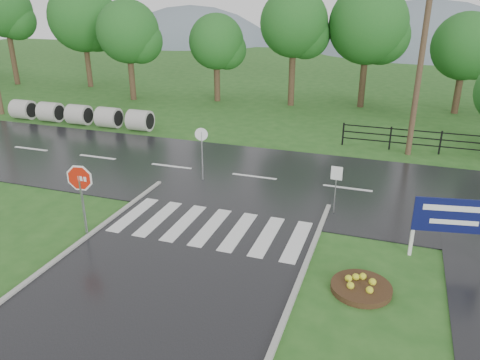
% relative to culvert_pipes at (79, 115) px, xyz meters
% --- Properties ---
extents(ground, '(120.00, 120.00, 0.00)m').
position_rel_culvert_pipes_xyz_m(ground, '(12.71, -15.00, -0.60)').
color(ground, '#27591D').
rests_on(ground, ground).
extents(main_road, '(90.00, 8.00, 0.04)m').
position_rel_culvert_pipes_xyz_m(main_road, '(12.71, -5.00, -0.60)').
color(main_road, black).
rests_on(main_road, ground).
extents(crosswalk, '(6.50, 2.80, 0.02)m').
position_rel_culvert_pipes_xyz_m(crosswalk, '(12.71, -10.00, -0.54)').
color(crosswalk, silver).
rests_on(crosswalk, ground).
extents(fence_west, '(9.58, 0.08, 1.20)m').
position_rel_culvert_pipes_xyz_m(fence_west, '(20.46, 1.00, 0.12)').
color(fence_west, black).
rests_on(fence_west, ground).
extents(hills, '(102.00, 48.00, 48.00)m').
position_rel_culvert_pipes_xyz_m(hills, '(16.20, 50.00, -16.14)').
color(hills, slate).
rests_on(hills, ground).
extents(treeline, '(83.20, 5.20, 10.00)m').
position_rel_culvert_pipes_xyz_m(treeline, '(13.71, 9.00, -0.60)').
color(treeline, '#1A551C').
rests_on(treeline, ground).
extents(culvert_pipes, '(9.70, 1.20, 1.20)m').
position_rel_culvert_pipes_xyz_m(culvert_pipes, '(0.00, 0.00, 0.00)').
color(culvert_pipes, '#9E9B93').
rests_on(culvert_pipes, ground).
extents(stop_sign, '(1.16, 0.20, 2.64)m').
position_rel_culvert_pipes_xyz_m(stop_sign, '(9.02, -11.79, 1.24)').
color(stop_sign, '#939399').
rests_on(stop_sign, ground).
extents(estate_billboard, '(2.30, 0.47, 2.03)m').
position_rel_culvert_pipes_xyz_m(estate_billboard, '(20.21, -9.61, 0.80)').
color(estate_billboard, silver).
rests_on(estate_billboard, ground).
extents(flower_bed, '(1.64, 1.64, 0.33)m').
position_rel_culvert_pipes_xyz_m(flower_bed, '(17.92, -12.00, -0.48)').
color(flower_bed, '#332111').
rests_on(flower_bed, ground).
extents(reg_sign_small, '(0.41, 0.06, 1.83)m').
position_rel_culvert_pipes_xyz_m(reg_sign_small, '(16.51, -7.47, 0.72)').
color(reg_sign_small, '#939399').
rests_on(reg_sign_small, ground).
extents(reg_sign_round, '(0.53, 0.15, 2.33)m').
position_rel_culvert_pipes_xyz_m(reg_sign_round, '(10.72, -6.04, 0.87)').
color(reg_sign_round, '#939399').
rests_on(reg_sign_round, ground).
extents(utility_pole_east, '(1.44, 0.41, 8.16)m').
position_rel_culvert_pipes_xyz_m(utility_pole_east, '(19.01, 0.50, 3.55)').
color(utility_pole_east, '#473523').
rests_on(utility_pole_east, ground).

